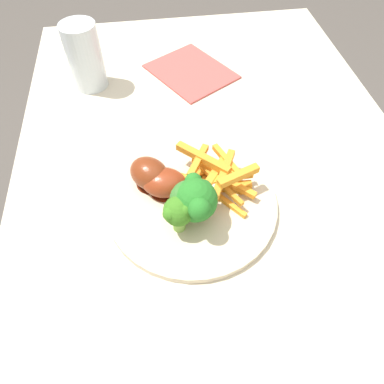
{
  "coord_description": "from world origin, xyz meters",
  "views": [
    {
      "loc": [
        -0.26,
        0.1,
        1.19
      ],
      "look_at": [
        0.05,
        0.05,
        0.77
      ],
      "focal_mm": 32.65,
      "sensor_mm": 36.0,
      "label": 1
    }
  ],
  "objects_px": {
    "dining_table": "(228,262)",
    "dinner_plate": "(192,202)",
    "broccoli_floret_front": "(193,198)",
    "chicken_drumstick_near": "(167,183)",
    "carrot_fries_pile": "(214,177)",
    "broccoli_floret_back": "(195,199)",
    "broccoli_floret_middle": "(178,212)",
    "chicken_drumstick_far": "(152,175)",
    "water_glass": "(85,57)"
  },
  "relations": [
    {
      "from": "dining_table",
      "to": "carrot_fries_pile",
      "type": "bearing_deg",
      "value": 12.67
    },
    {
      "from": "broccoli_floret_middle",
      "to": "chicken_drumstick_far",
      "type": "relative_size",
      "value": 0.6
    },
    {
      "from": "broccoli_floret_front",
      "to": "broccoli_floret_back",
      "type": "bearing_deg",
      "value": -156.41
    },
    {
      "from": "chicken_drumstick_near",
      "to": "water_glass",
      "type": "height_order",
      "value": "water_glass"
    },
    {
      "from": "broccoli_floret_middle",
      "to": "chicken_drumstick_near",
      "type": "distance_m",
      "value": 0.07
    },
    {
      "from": "dining_table",
      "to": "broccoli_floret_front",
      "type": "relative_size",
      "value": 18.62
    },
    {
      "from": "broccoli_floret_back",
      "to": "dining_table",
      "type": "bearing_deg",
      "value": -110.46
    },
    {
      "from": "broccoli_floret_front",
      "to": "broccoli_floret_middle",
      "type": "bearing_deg",
      "value": 129.96
    },
    {
      "from": "dinner_plate",
      "to": "broccoli_floret_back",
      "type": "distance_m",
      "value": 0.06
    },
    {
      "from": "dinner_plate",
      "to": "chicken_drumstick_far",
      "type": "relative_size",
      "value": 2.44
    },
    {
      "from": "dinner_plate",
      "to": "broccoli_floret_front",
      "type": "bearing_deg",
      "value": 175.26
    },
    {
      "from": "chicken_drumstick_near",
      "to": "chicken_drumstick_far",
      "type": "distance_m",
      "value": 0.03
    },
    {
      "from": "chicken_drumstick_far",
      "to": "dining_table",
      "type": "bearing_deg",
      "value": -129.54
    },
    {
      "from": "broccoli_floret_middle",
      "to": "broccoli_floret_back",
      "type": "bearing_deg",
      "value": -60.38
    },
    {
      "from": "carrot_fries_pile",
      "to": "water_glass",
      "type": "distance_m",
      "value": 0.37
    },
    {
      "from": "dining_table",
      "to": "dinner_plate",
      "type": "relative_size",
      "value": 4.95
    },
    {
      "from": "broccoli_floret_front",
      "to": "dining_table",
      "type": "bearing_deg",
      "value": -114.1
    },
    {
      "from": "dining_table",
      "to": "chicken_drumstick_near",
      "type": "relative_size",
      "value": 10.52
    },
    {
      "from": "dining_table",
      "to": "water_glass",
      "type": "bearing_deg",
      "value": 29.18
    },
    {
      "from": "broccoli_floret_front",
      "to": "chicken_drumstick_far",
      "type": "height_order",
      "value": "broccoli_floret_front"
    },
    {
      "from": "chicken_drumstick_near",
      "to": "chicken_drumstick_far",
      "type": "height_order",
      "value": "chicken_drumstick_far"
    },
    {
      "from": "dinner_plate",
      "to": "water_glass",
      "type": "relative_size",
      "value": 2.03
    },
    {
      "from": "carrot_fries_pile",
      "to": "dining_table",
      "type": "bearing_deg",
      "value": -167.33
    },
    {
      "from": "dining_table",
      "to": "broccoli_floret_back",
      "type": "relative_size",
      "value": 16.95
    },
    {
      "from": "water_glass",
      "to": "carrot_fries_pile",
      "type": "bearing_deg",
      "value": -147.34
    },
    {
      "from": "broccoli_floret_back",
      "to": "chicken_drumstick_far",
      "type": "xyz_separation_m",
      "value": [
        0.07,
        0.06,
        -0.02
      ]
    },
    {
      "from": "dining_table",
      "to": "broccoli_floret_back",
      "type": "bearing_deg",
      "value": 69.54
    },
    {
      "from": "broccoli_floret_middle",
      "to": "dining_table",
      "type": "bearing_deg",
      "value": -94.21
    },
    {
      "from": "broccoli_floret_back",
      "to": "carrot_fries_pile",
      "type": "distance_m",
      "value": 0.07
    },
    {
      "from": "dining_table",
      "to": "water_glass",
      "type": "xyz_separation_m",
      "value": [
        0.39,
        0.22,
        0.17
      ]
    },
    {
      "from": "broccoli_floret_back",
      "to": "carrot_fries_pile",
      "type": "height_order",
      "value": "broccoli_floret_back"
    },
    {
      "from": "broccoli_floret_front",
      "to": "chicken_drumstick_near",
      "type": "relative_size",
      "value": 0.56
    },
    {
      "from": "dining_table",
      "to": "broccoli_floret_middle",
      "type": "xyz_separation_m",
      "value": [
        0.01,
        0.08,
        0.16
      ]
    },
    {
      "from": "dining_table",
      "to": "broccoli_floret_front",
      "type": "xyz_separation_m",
      "value": [
        0.03,
        0.06,
        0.16
      ]
    },
    {
      "from": "dining_table",
      "to": "broccoli_floret_front",
      "type": "distance_m",
      "value": 0.17
    },
    {
      "from": "chicken_drumstick_near",
      "to": "chicken_drumstick_far",
      "type": "xyz_separation_m",
      "value": [
        0.02,
        0.02,
        0.0
      ]
    },
    {
      "from": "dining_table",
      "to": "broccoli_floret_middle",
      "type": "bearing_deg",
      "value": 85.79
    },
    {
      "from": "dining_table",
      "to": "water_glass",
      "type": "height_order",
      "value": "water_glass"
    },
    {
      "from": "chicken_drumstick_near",
      "to": "water_glass",
      "type": "relative_size",
      "value": 0.96
    },
    {
      "from": "broccoli_floret_middle",
      "to": "chicken_drumstick_far",
      "type": "distance_m",
      "value": 0.09
    },
    {
      "from": "broccoli_floret_back",
      "to": "broccoli_floret_front",
      "type": "bearing_deg",
      "value": 23.59
    },
    {
      "from": "broccoli_floret_back",
      "to": "chicken_drumstick_near",
      "type": "relative_size",
      "value": 0.62
    },
    {
      "from": "water_glass",
      "to": "broccoli_floret_front",
      "type": "bearing_deg",
      "value": -156.25
    },
    {
      "from": "broccoli_floret_front",
      "to": "water_glass",
      "type": "distance_m",
      "value": 0.4
    },
    {
      "from": "dining_table",
      "to": "chicken_drumstick_near",
      "type": "distance_m",
      "value": 0.18
    },
    {
      "from": "broccoli_floret_back",
      "to": "broccoli_floret_middle",
      "type": "bearing_deg",
      "value": 119.62
    },
    {
      "from": "dining_table",
      "to": "dinner_plate",
      "type": "distance_m",
      "value": 0.14
    },
    {
      "from": "broccoli_floret_back",
      "to": "water_glass",
      "type": "bearing_deg",
      "value": 23.75
    },
    {
      "from": "carrot_fries_pile",
      "to": "broccoli_floret_middle",
      "type": "bearing_deg",
      "value": 138.24
    },
    {
      "from": "broccoli_floret_back",
      "to": "carrot_fries_pile",
      "type": "xyz_separation_m",
      "value": [
        0.06,
        -0.04,
        -0.03
      ]
    }
  ]
}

